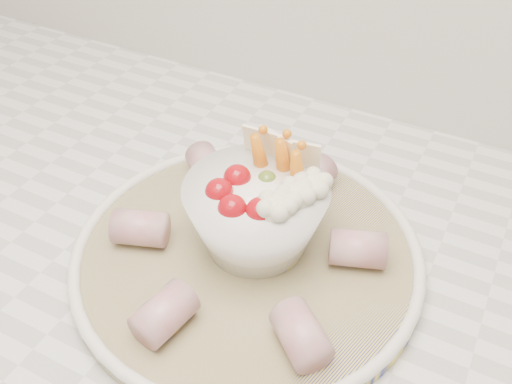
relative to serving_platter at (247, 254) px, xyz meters
The scene contains 3 objects.
serving_platter is the anchor object (origin of this frame).
veggie_bowl 0.05m from the serving_platter, 73.58° to the left, with size 0.14×0.14×0.11m.
cured_meat_rolls 0.02m from the serving_platter, 82.87° to the right, with size 0.26×0.28×0.04m.
Camera 1 is at (0.30, 1.10, 1.35)m, focal length 40.00 mm.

